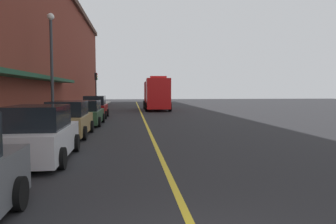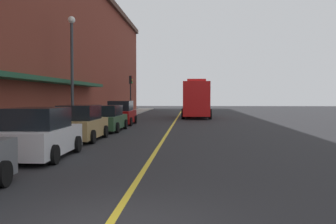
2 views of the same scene
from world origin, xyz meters
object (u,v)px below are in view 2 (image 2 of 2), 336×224
fire_truck (196,100)px  parking_meter_1 (101,111)px  traffic_light_near (131,87)px  parking_meter_2 (90,113)px  parked_car_3 (106,119)px  street_lamp_left (72,60)px  parking_meter_0 (80,115)px  parked_car_2 (81,124)px  parked_car_4 (121,114)px  parked_car_1 (40,135)px

fire_truck → parking_meter_1: size_ratio=6.39×
parking_meter_1 → traffic_light_near: traffic_light_near is taller
parking_meter_1 → parking_meter_2: 3.31m
parked_car_3 → street_lamp_left: street_lamp_left is taller
parking_meter_2 → traffic_light_near: bearing=89.8°
traffic_light_near → street_lamp_left: bearing=-92.0°
parking_meter_0 → parked_car_2: bearing=-73.7°
parked_car_4 → parking_meter_1: 1.53m
parked_car_4 → traffic_light_near: size_ratio=0.98×
parked_car_2 → parking_meter_0: bearing=16.2°
parked_car_3 → parking_meter_1: bearing=16.8°
parked_car_2 → parked_car_4: bearing=-0.6°
parked_car_1 → traffic_light_near: (-1.36, 29.28, 2.33)m
parked_car_1 → traffic_light_near: traffic_light_near is taller
parking_meter_0 → traffic_light_near: bearing=89.8°
parked_car_1 → parked_car_4: (-0.02, 16.02, 0.02)m
traffic_light_near → parked_car_3: bearing=-85.8°
parking_meter_2 → traffic_light_near: traffic_light_near is taller
parked_car_3 → parking_meter_0: parked_car_3 is taller
parked_car_2 → parking_meter_0: size_ratio=3.24×
parking_meter_2 → parking_meter_0: bearing=-90.0°
parked_car_4 → parked_car_3: bearing=179.6°
fire_truck → parked_car_4: bearing=-29.2°
parking_meter_0 → traffic_light_near: traffic_light_near is taller
parked_car_3 → traffic_light_near: 18.82m
parking_meter_1 → parked_car_3: bearing=-73.5°
street_lamp_left → fire_truck: bearing=63.9°
parking_meter_1 → fire_truck: bearing=56.3°
parking_meter_0 → street_lamp_left: bearing=147.8°
fire_truck → parking_meter_0: size_ratio=6.39×
parked_car_1 → parked_car_3: size_ratio=0.94×
parked_car_3 → fire_truck: bearing=-20.1°
parked_car_2 → parking_meter_2: 6.86m
parked_car_2 → parked_car_3: 5.25m
parking_meter_2 → traffic_light_near: (0.06, 17.14, 2.10)m
parking_meter_0 → street_lamp_left: size_ratio=0.19×
fire_truck → parking_meter_2: bearing=-26.7°
fire_truck → parking_meter_0: (-7.28, -16.47, -0.76)m
parked_car_2 → street_lamp_left: 6.35m
parked_car_1 → parked_car_3: 10.66m
street_lamp_left → traffic_light_near: 19.05m
parking_meter_2 → traffic_light_near: size_ratio=0.31×
parked_car_1 → parked_car_2: 5.41m
street_lamp_left → traffic_light_near: street_lamp_left is taller
parked_car_4 → parking_meter_1: size_ratio=3.17×
parking_meter_0 → parking_meter_2: size_ratio=1.00×
parking_meter_0 → parking_meter_1: size_ratio=1.00×
parked_car_3 → fire_truck: 16.80m
parked_car_3 → parking_meter_1: size_ratio=3.51×
fire_truck → parking_meter_2: 16.00m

